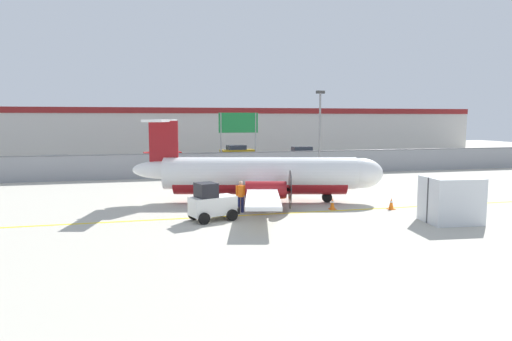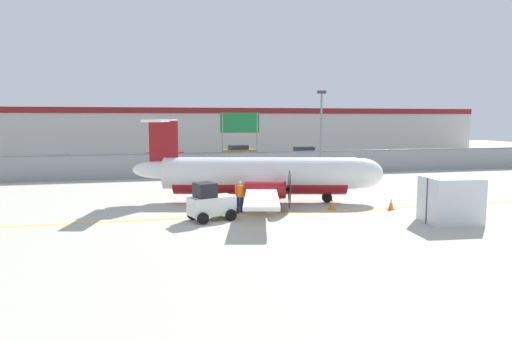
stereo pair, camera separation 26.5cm
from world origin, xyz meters
TOP-DOWN VIEW (x-y plane):
  - ground_plane at (0.00, 2.00)m, footprint 140.00×140.00m
  - perimeter_fence at (0.00, 18.00)m, footprint 98.00×0.10m
  - parking_lot_strip at (0.00, 29.50)m, footprint 98.00×17.00m
  - background_building at (0.00, 47.99)m, footprint 91.00×8.10m
  - commuter_airplane at (1.18, 5.35)m, footprint 14.77×15.92m
  - baggage_tug at (-2.56, 1.27)m, footprint 2.56×1.95m
  - ground_crew_worker at (-0.81, 2.75)m, footprint 0.55×0.38m
  - cargo_container at (8.55, -1.87)m, footprint 2.58×2.22m
  - traffic_cone_near_left at (7.44, 1.65)m, footprint 0.36×0.36m
  - traffic_cone_near_right at (2.63, 6.49)m, footprint 0.36×0.36m
  - traffic_cone_far_left at (0.90, 5.93)m, footprint 0.36×0.36m
  - traffic_cone_far_right at (4.28, 2.41)m, footprint 0.36×0.36m
  - parked_car_0 at (-13.73, 23.11)m, footprint 4.37×2.39m
  - parked_car_1 at (-3.73, 33.05)m, footprint 4.35×2.32m
  - parked_car_2 at (5.41, 34.91)m, footprint 4.39×2.43m
  - parked_car_3 at (12.08, 30.06)m, footprint 4.23×2.07m
  - apron_light_pole at (8.56, 15.26)m, footprint 0.70×0.30m
  - highway_sign at (2.56, 19.93)m, footprint 3.60×0.14m

SIDE VIEW (x-z plane):
  - ground_plane at x=0.00m, z-range 0.00..0.01m
  - parking_lot_strip at x=0.00m, z-range 0.00..0.12m
  - traffic_cone_near_left at x=7.44m, z-range -0.01..0.63m
  - traffic_cone_near_right at x=2.63m, z-range -0.01..0.63m
  - traffic_cone_far_left at x=0.90m, z-range -0.01..0.63m
  - traffic_cone_far_right at x=4.28m, z-range -0.01..0.63m
  - baggage_tug at x=-2.56m, z-range -0.08..1.80m
  - parked_car_0 at x=-13.73m, z-range 0.10..1.68m
  - parked_car_1 at x=-3.73m, z-range 0.10..1.68m
  - parked_car_2 at x=5.41m, z-range 0.10..1.68m
  - parked_car_3 at x=12.08m, z-range 0.10..1.68m
  - ground_crew_worker at x=-0.81m, z-range 0.10..1.80m
  - cargo_container at x=8.55m, z-range 0.00..2.20m
  - perimeter_fence at x=0.00m, z-range 0.07..2.17m
  - commuter_airplane at x=1.18m, z-range -0.86..4.06m
  - background_building at x=0.00m, z-range 0.01..6.51m
  - highway_sign at x=2.56m, z-range 1.39..6.89m
  - apron_light_pole at x=8.56m, z-range 0.67..7.94m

